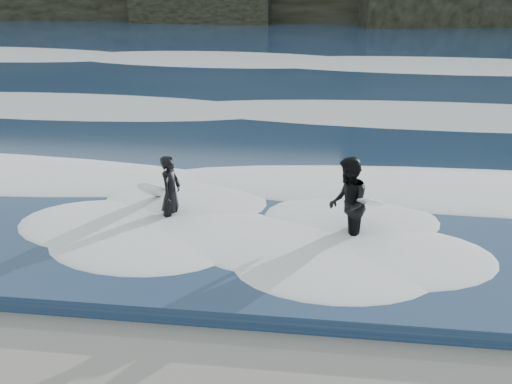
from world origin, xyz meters
TOP-DOWN VIEW (x-y plane):
  - sea at (0.00, 29.00)m, footprint 90.00×52.00m
  - foam_near at (0.00, 9.00)m, footprint 60.00×3.20m
  - foam_mid at (0.00, 16.00)m, footprint 60.00×4.00m
  - foam_far at (0.00, 25.00)m, footprint 60.00×4.80m
  - surfer_left at (-1.19, 6.56)m, footprint 1.05×1.93m
  - surfer_right at (2.51, 6.09)m, footprint 1.14×1.78m

SIDE VIEW (x-z plane):
  - sea at x=0.00m, z-range 0.00..0.30m
  - foam_near at x=0.00m, z-range 0.30..0.50m
  - foam_mid at x=0.00m, z-range 0.30..0.54m
  - foam_far at x=0.00m, z-range 0.30..0.60m
  - surfer_left at x=-1.19m, z-range 0.01..1.59m
  - surfer_right at x=2.51m, z-range 0.00..1.85m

